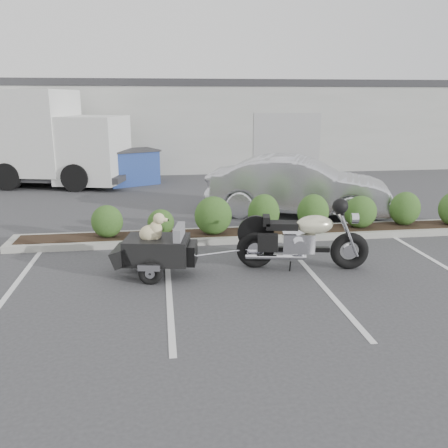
{
  "coord_description": "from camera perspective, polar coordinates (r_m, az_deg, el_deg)",
  "views": [
    {
      "loc": [
        -1.59,
        -8.42,
        3.2
      ],
      "look_at": [
        -0.34,
        0.73,
        0.75
      ],
      "focal_mm": 38.0,
      "sensor_mm": 36.0,
      "label": 1
    }
  ],
  "objects": [
    {
      "name": "pet_trailer",
      "position": [
        8.86,
        -8.16,
        -2.97
      ],
      "size": [
        2.06,
        1.17,
        1.21
      ],
      "rotation": [
        0.0,
        0.0,
        -0.18
      ],
      "color": "black",
      "rests_on": "ground"
    },
    {
      "name": "delivery_truck",
      "position": [
        19.57,
        -22.67,
        9.31
      ],
      "size": [
        8.05,
        4.26,
        3.52
      ],
      "rotation": [
        0.0,
        0.0,
        -0.25
      ],
      "color": "silver",
      "rests_on": "ground"
    },
    {
      "name": "building",
      "position": [
        25.5,
        -4.32,
        12.12
      ],
      "size": [
        26.0,
        10.0,
        4.0
      ],
      "primitive_type": "cube",
      "color": "#9EA099",
      "rests_on": "ground"
    },
    {
      "name": "planter_kerb",
      "position": [
        11.37,
        5.67,
        -1.17
      ],
      "size": [
        12.0,
        1.0,
        0.15
      ],
      "primitive_type": "cube",
      "color": "#9E9E93",
      "rests_on": "ground"
    },
    {
      "name": "sedan",
      "position": [
        13.45,
        8.91,
        4.51
      ],
      "size": [
        5.3,
        3.37,
        1.65
      ],
      "primitive_type": "imported",
      "rotation": [
        0.0,
        0.0,
        1.22
      ],
      "color": "silver",
      "rests_on": "ground"
    },
    {
      "name": "motorcycle",
      "position": [
        9.21,
        9.42,
        -1.86
      ],
      "size": [
        2.54,
        1.04,
        1.46
      ],
      "rotation": [
        0.0,
        0.0,
        -0.18
      ],
      "color": "black",
      "rests_on": "ground"
    },
    {
      "name": "ground",
      "position": [
        9.15,
        2.71,
        -5.63
      ],
      "size": [
        90.0,
        90.0,
        0.0
      ],
      "primitive_type": "plane",
      "color": "#38383A",
      "rests_on": "ground"
    },
    {
      "name": "dumpster",
      "position": [
        18.63,
        -11.19,
        6.77
      ],
      "size": [
        2.39,
        2.08,
        1.32
      ],
      "rotation": [
        0.0,
        0.0,
        0.43
      ],
      "color": "navy",
      "rests_on": "ground"
    }
  ]
}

